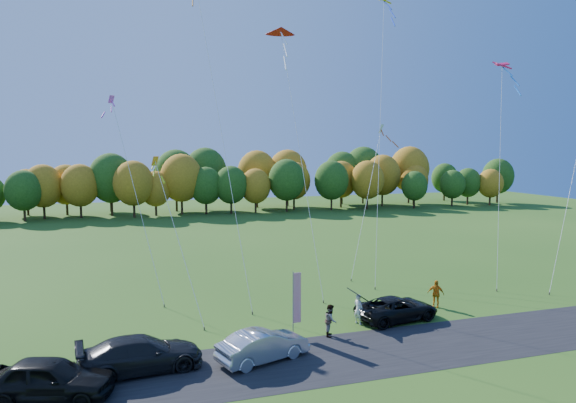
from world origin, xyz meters
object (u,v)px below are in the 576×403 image
object	(u,v)px
black_suv	(397,308)
feather_flag	(296,297)
person_east	(436,294)
silver_sedan	(263,345)

from	to	relation	value
black_suv	feather_flag	distance (m)	7.17
person_east	feather_flag	bearing A→B (deg)	-125.17
silver_sedan	black_suv	bearing A→B (deg)	-88.46
silver_sedan	person_east	world-z (taller)	person_east
person_east	feather_flag	xyz separation A→B (m)	(-10.70, -2.44, 1.40)
black_suv	feather_flag	bearing A→B (deg)	89.51
person_east	feather_flag	distance (m)	11.07
person_east	black_suv	bearing A→B (deg)	-116.10
person_east	feather_flag	world-z (taller)	feather_flag
silver_sedan	person_east	xyz separation A→B (m)	(13.28, 4.94, 0.14)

